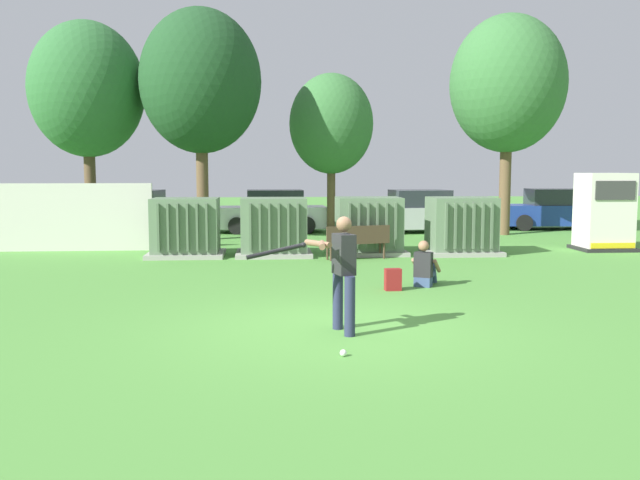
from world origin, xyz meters
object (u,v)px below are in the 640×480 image
object	(u,v)px
generator_enclosure	(604,212)
parked_car_left_of_center	(272,212)
seated_spectator	(425,268)
parked_car_rightmost	(552,210)
backpack	(393,280)
parked_car_leftmost	(130,213)
transformer_mid_west	(274,228)
parked_car_right_of_center	(417,213)
sports_ball	(343,353)
transformer_mid_east	(369,226)
park_bench	(357,240)
batter	(340,268)
transformer_west	(186,228)
transformer_east	(461,226)

from	to	relation	value
generator_enclosure	parked_car_left_of_center	xyz separation A→B (m)	(-9.85, 6.62, -0.38)
seated_spectator	parked_car_rightmost	bearing A→B (deg)	57.53
parked_car_left_of_center	parked_car_rightmost	distance (m)	11.23
backpack	parked_car_leftmost	bearing A→B (deg)	120.66
backpack	transformer_mid_west	bearing A→B (deg)	112.22
transformer_mid_west	parked_car_right_of_center	distance (m)	8.60
sports_ball	backpack	xyz separation A→B (m)	(1.53, 4.77, 0.17)
transformer_mid_east	seated_spectator	size ratio (longest dim) A/B	2.18
sports_ball	backpack	size ratio (longest dim) A/B	0.20
park_bench	parked_car_rightmost	world-z (taller)	parked_car_rightmost
parked_car_leftmost	parked_car_rightmost	size ratio (longest dim) A/B	1.02
transformer_mid_west	park_bench	bearing A→B (deg)	-24.14
transformer_mid_east	batter	bearing A→B (deg)	-100.96
transformer_west	parked_car_leftmost	world-z (taller)	same
generator_enclosure	backpack	xyz separation A→B (m)	(-7.53, -6.27, -0.92)
transformer_east	batter	xyz separation A→B (m)	(-4.45, -9.14, 0.19)
parked_car_leftmost	parked_car_left_of_center	distance (m)	5.38
transformer_mid_east	park_bench	xyz separation A→B (m)	(-0.48, -1.16, -0.25)
transformer_east	parked_car_right_of_center	xyz separation A→B (m)	(0.17, 6.63, -0.04)
transformer_west	backpack	world-z (taller)	transformer_west
parked_car_leftmost	transformer_east	bearing A→B (deg)	-34.35
transformer_mid_west	parked_car_rightmost	bearing A→B (deg)	33.99
park_bench	parked_car_right_of_center	bearing A→B (deg)	66.58
transformer_west	sports_ball	world-z (taller)	transformer_west
park_bench	sports_ball	distance (m)	9.59
batter	parked_car_left_of_center	world-z (taller)	batter
transformer_east	parked_car_right_of_center	world-z (taller)	same
transformer_mid_east	batter	world-z (taller)	batter
transformer_west	parked_car_left_of_center	world-z (taller)	same
generator_enclosure	parked_car_leftmost	xyz separation A→B (m)	(-15.22, 6.71, -0.38)
transformer_east	transformer_mid_east	bearing A→B (deg)	175.73
parked_car_rightmost	transformer_east	bearing A→B (deg)	-127.77
parked_car_left_of_center	transformer_mid_west	bearing A→B (deg)	-90.05
transformer_mid_east	seated_spectator	bearing A→B (deg)	-85.96
generator_enclosure	transformer_west	bearing A→B (deg)	-177.49
transformer_mid_east	transformer_west	bearing A→B (deg)	-178.52
sports_ball	backpack	distance (m)	5.01
parked_car_leftmost	parked_car_right_of_center	size ratio (longest dim) A/B	1.01
transformer_east	parked_car_left_of_center	bearing A→B (deg)	126.44
parked_car_left_of_center	sports_ball	bearing A→B (deg)	-87.44
parked_car_left_of_center	parked_car_right_of_center	xyz separation A→B (m)	(5.50, -0.59, 0.00)
generator_enclosure	parked_car_left_of_center	bearing A→B (deg)	146.09
park_bench	sports_ball	xyz separation A→B (m)	(-1.42, -9.47, -0.49)
generator_enclosure	seated_spectator	size ratio (longest dim) A/B	2.39
generator_enclosure	parked_car_right_of_center	world-z (taller)	generator_enclosure
transformer_mid_east	seated_spectator	xyz separation A→B (m)	(0.38, -5.39, -0.41)
transformer_mid_west	parked_car_left_of_center	world-z (taller)	same
generator_enclosure	transformer_mid_west	bearing A→B (deg)	-176.66
parked_car_leftmost	parked_car_left_of_center	size ratio (longest dim) A/B	1.04
parked_car_leftmost	transformer_west	bearing A→B (deg)	-67.97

